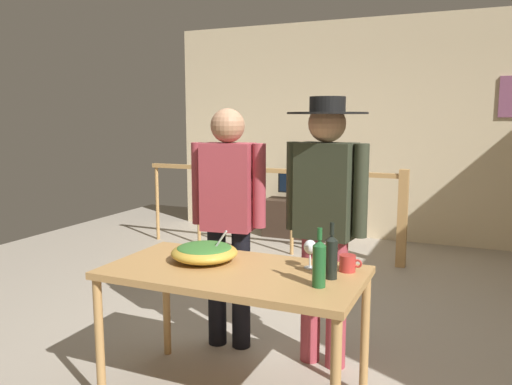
{
  "coord_description": "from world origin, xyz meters",
  "views": [
    {
      "loc": [
        1.1,
        -3.38,
        1.62
      ],
      "look_at": [
        -0.09,
        -0.63,
        1.17
      ],
      "focal_mm": 35.49,
      "sensor_mm": 36.0,
      "label": 1
    }
  ],
  "objects_px": {
    "tv_console": "(298,218)",
    "mug_red": "(348,263)",
    "flat_screen_tv": "(297,183)",
    "wine_bottle_green": "(319,262)",
    "serving_table": "(234,283)",
    "person_standing_right": "(325,207)",
    "stair_railing": "(308,200)",
    "salad_bowl": "(204,252)",
    "wine_glass": "(310,248)",
    "person_standing_left": "(228,210)",
    "wine_bottle_dark": "(331,256)"
  },
  "relations": [
    {
      "from": "wine_glass",
      "to": "tv_console",
      "type": "bearing_deg",
      "value": 109.57
    },
    {
      "from": "serving_table",
      "to": "person_standing_right",
      "type": "xyz_separation_m",
      "value": [
        0.34,
        0.63,
        0.35
      ]
    },
    {
      "from": "wine_glass",
      "to": "person_standing_right",
      "type": "distance_m",
      "value": 0.47
    },
    {
      "from": "tv_console",
      "to": "mug_red",
      "type": "relative_size",
      "value": 7.2
    },
    {
      "from": "salad_bowl",
      "to": "person_standing_left",
      "type": "height_order",
      "value": "person_standing_left"
    },
    {
      "from": "flat_screen_tv",
      "to": "salad_bowl",
      "type": "height_order",
      "value": "salad_bowl"
    },
    {
      "from": "flat_screen_tv",
      "to": "wine_bottle_green",
      "type": "distance_m",
      "value": 4.3
    },
    {
      "from": "stair_railing",
      "to": "person_standing_right",
      "type": "bearing_deg",
      "value": -70.11
    },
    {
      "from": "stair_railing",
      "to": "flat_screen_tv",
      "type": "xyz_separation_m",
      "value": [
        -0.42,
        0.85,
        0.07
      ]
    },
    {
      "from": "flat_screen_tv",
      "to": "wine_bottle_green",
      "type": "xyz_separation_m",
      "value": [
        1.48,
        -4.03,
        0.16
      ]
    },
    {
      "from": "salad_bowl",
      "to": "wine_bottle_green",
      "type": "xyz_separation_m",
      "value": [
        0.74,
        -0.17,
        0.07
      ]
    },
    {
      "from": "serving_table",
      "to": "wine_bottle_green",
      "type": "distance_m",
      "value": 0.56
    },
    {
      "from": "tv_console",
      "to": "flat_screen_tv",
      "type": "xyz_separation_m",
      "value": [
        0.0,
        -0.03,
        0.49
      ]
    },
    {
      "from": "wine_glass",
      "to": "person_standing_left",
      "type": "distance_m",
      "value": 0.85
    },
    {
      "from": "serving_table",
      "to": "person_standing_right",
      "type": "height_order",
      "value": "person_standing_right"
    },
    {
      "from": "mug_red",
      "to": "salad_bowl",
      "type": "bearing_deg",
      "value": -170.54
    },
    {
      "from": "wine_glass",
      "to": "serving_table",
      "type": "bearing_deg",
      "value": -153.97
    },
    {
      "from": "tv_console",
      "to": "mug_red",
      "type": "bearing_deg",
      "value": -67.54
    },
    {
      "from": "flat_screen_tv",
      "to": "wine_glass",
      "type": "xyz_separation_m",
      "value": [
        1.34,
        -3.75,
        0.15
      ]
    },
    {
      "from": "stair_railing",
      "to": "person_standing_right",
      "type": "distance_m",
      "value": 2.64
    },
    {
      "from": "wine_glass",
      "to": "person_standing_left",
      "type": "height_order",
      "value": "person_standing_left"
    },
    {
      "from": "serving_table",
      "to": "salad_bowl",
      "type": "distance_m",
      "value": 0.27
    },
    {
      "from": "stair_railing",
      "to": "mug_red",
      "type": "xyz_separation_m",
      "value": [
        1.14,
        -2.87,
        0.15
      ]
    },
    {
      "from": "wine_bottle_dark",
      "to": "person_standing_left",
      "type": "distance_m",
      "value": 1.06
    },
    {
      "from": "wine_glass",
      "to": "wine_bottle_dark",
      "type": "xyz_separation_m",
      "value": [
        0.16,
        -0.13,
        0.01
      ]
    },
    {
      "from": "wine_glass",
      "to": "wine_bottle_dark",
      "type": "height_order",
      "value": "wine_bottle_dark"
    },
    {
      "from": "tv_console",
      "to": "flat_screen_tv",
      "type": "distance_m",
      "value": 0.49
    },
    {
      "from": "wine_bottle_dark",
      "to": "person_standing_left",
      "type": "height_order",
      "value": "person_standing_left"
    },
    {
      "from": "flat_screen_tv",
      "to": "wine_bottle_dark",
      "type": "xyz_separation_m",
      "value": [
        1.5,
        -3.88,
        0.16
      ]
    },
    {
      "from": "stair_railing",
      "to": "mug_red",
      "type": "distance_m",
      "value": 3.09
    },
    {
      "from": "stair_railing",
      "to": "wine_glass",
      "type": "bearing_deg",
      "value": -72.24
    },
    {
      "from": "serving_table",
      "to": "wine_glass",
      "type": "distance_m",
      "value": 0.47
    },
    {
      "from": "stair_railing",
      "to": "tv_console",
      "type": "height_order",
      "value": "stair_railing"
    },
    {
      "from": "wine_glass",
      "to": "mug_red",
      "type": "xyz_separation_m",
      "value": [
        0.21,
        0.03,
        -0.07
      ]
    },
    {
      "from": "tv_console",
      "to": "mug_red",
      "type": "xyz_separation_m",
      "value": [
        1.55,
        -3.76,
        0.57
      ]
    },
    {
      "from": "flat_screen_tv",
      "to": "mug_red",
      "type": "xyz_separation_m",
      "value": [
        1.55,
        -3.72,
        0.09
      ]
    },
    {
      "from": "wine_bottle_green",
      "to": "mug_red",
      "type": "relative_size",
      "value": 2.4
    },
    {
      "from": "wine_bottle_dark",
      "to": "stair_railing",
      "type": "bearing_deg",
      "value": 109.69
    },
    {
      "from": "wine_bottle_dark",
      "to": "serving_table",
      "type": "bearing_deg",
      "value": -174.11
    },
    {
      "from": "salad_bowl",
      "to": "wine_glass",
      "type": "xyz_separation_m",
      "value": [
        0.61,
        0.11,
        0.06
      ]
    },
    {
      "from": "person_standing_left",
      "to": "wine_bottle_green",
      "type": "bearing_deg",
      "value": 133.15
    },
    {
      "from": "serving_table",
      "to": "person_standing_right",
      "type": "bearing_deg",
      "value": 61.32
    },
    {
      "from": "wine_glass",
      "to": "person_standing_right",
      "type": "relative_size",
      "value": 0.09
    },
    {
      "from": "tv_console",
      "to": "wine_glass",
      "type": "xyz_separation_m",
      "value": [
        1.34,
        -3.78,
        0.64
      ]
    },
    {
      "from": "salad_bowl",
      "to": "wine_bottle_green",
      "type": "height_order",
      "value": "wine_bottle_green"
    },
    {
      "from": "flat_screen_tv",
      "to": "person_standing_left",
      "type": "distance_m",
      "value": 3.38
    },
    {
      "from": "tv_console",
      "to": "wine_glass",
      "type": "height_order",
      "value": "wine_glass"
    },
    {
      "from": "serving_table",
      "to": "mug_red",
      "type": "relative_size",
      "value": 11.42
    },
    {
      "from": "serving_table",
      "to": "salad_bowl",
      "type": "height_order",
      "value": "salad_bowl"
    },
    {
      "from": "wine_bottle_green",
      "to": "flat_screen_tv",
      "type": "bearing_deg",
      "value": 110.14
    }
  ]
}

